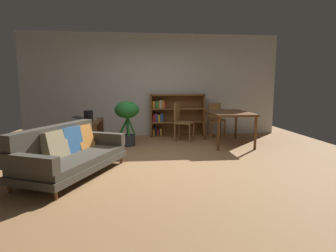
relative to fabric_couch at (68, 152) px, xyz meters
The scene contains 11 objects.
ground_plane 1.58m from the fabric_couch, 20.00° to the left, with size 8.16×8.16×0.00m, color #A87A4C.
back_wall_panel 3.68m from the fabric_couch, 65.82° to the left, with size 6.80×0.10×2.70m, color silver.
fabric_couch is the anchor object (origin of this frame).
media_console 1.79m from the fabric_couch, 89.44° to the left, with size 0.44×1.06×0.60m.
open_laptop 1.96m from the fabric_couch, 92.89° to the left, with size 0.49×0.34×0.08m.
desk_speaker 1.61m from the fabric_couch, 88.71° to the left, with size 0.18×0.18×0.23m.
potted_floor_plant 2.13m from the fabric_couch, 67.50° to the left, with size 0.54×0.54×1.01m.
dining_table 3.65m from the fabric_couch, 30.92° to the left, with size 0.90×1.28×0.75m.
dining_chair_near 3.17m from the fabric_couch, 48.50° to the left, with size 0.54×0.53×0.95m.
dining_chair_far 4.26m from the fabric_couch, 43.06° to the left, with size 0.39×0.44×0.87m.
bookshelf 3.65m from the fabric_couch, 56.94° to the left, with size 1.44×0.30×1.12m.
Camera 1 is at (-0.36, -4.71, 1.36)m, focal length 29.21 mm.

